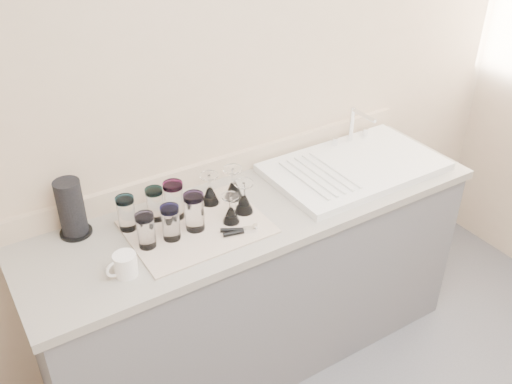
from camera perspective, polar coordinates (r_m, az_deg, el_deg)
counter_unit at (r=2.75m, az=0.02°, el=-9.00°), size 2.06×0.62×0.90m
sink_unit at (r=2.76m, az=9.79°, el=2.56°), size 0.82×0.50×0.22m
dish_towel at (r=2.34m, az=-5.91°, el=-3.49°), size 0.55×0.42×0.01m
tumbler_teal at (r=2.33m, az=-12.83°, el=-2.06°), size 0.07×0.07×0.15m
tumbler_cyan at (r=2.37m, az=-10.06°, el=-1.16°), size 0.07×0.07×0.14m
tumbler_purple at (r=2.36m, az=-8.21°, el=-0.78°), size 0.08×0.08×0.16m
tumbler_magenta at (r=2.22m, az=-10.95°, el=-3.79°), size 0.07×0.07×0.14m
tumbler_blue at (r=2.25m, az=-8.53°, el=-3.03°), size 0.07×0.07×0.15m
tumbler_lavender at (r=2.28m, az=-6.17°, el=-1.95°), size 0.08×0.08×0.16m
goblet_back_left at (r=2.45m, az=-4.63°, el=-0.13°), size 0.08×0.08×0.14m
goblet_back_right at (r=2.48m, az=-2.28°, el=0.42°), size 0.08×0.08×0.15m
goblet_front_left at (r=2.33m, az=-2.53°, el=-2.11°), size 0.07×0.07×0.13m
goblet_front_right at (r=2.39m, az=-1.22°, el=-0.97°), size 0.08×0.08×0.14m
can_opener at (r=2.29m, az=-1.65°, el=-3.89°), size 0.14×0.09×0.02m
white_mug at (r=2.13m, az=-13.00°, el=-7.12°), size 0.12×0.09×0.09m
paper_towel_roll at (r=2.35m, az=-17.99°, el=-1.61°), size 0.13×0.13×0.24m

